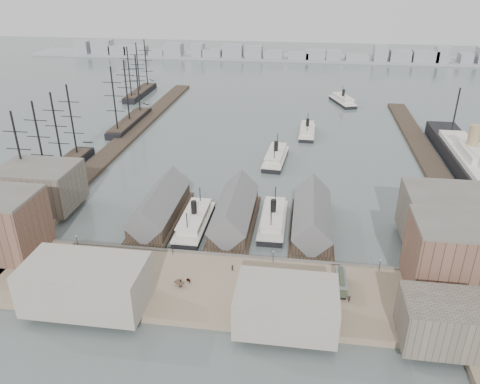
% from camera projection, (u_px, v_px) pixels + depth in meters
% --- Properties ---
extents(ground, '(900.00, 900.00, 0.00)m').
position_uv_depth(ground, '(226.00, 251.00, 144.86)').
color(ground, '#4B5756').
rests_on(ground, ground).
extents(quay, '(180.00, 30.00, 2.00)m').
position_uv_depth(quay, '(214.00, 288.00, 126.60)').
color(quay, '#806D56').
rests_on(quay, ground).
extents(seawall, '(180.00, 1.20, 2.30)m').
position_uv_depth(seawall, '(223.00, 257.00, 139.73)').
color(seawall, '#59544C').
rests_on(seawall, ground).
extents(west_wharf, '(10.00, 220.00, 1.60)m').
position_uv_depth(west_wharf, '(130.00, 135.00, 242.33)').
color(west_wharf, '#2D231C').
rests_on(west_wharf, ground).
extents(east_wharf, '(10.00, 180.00, 1.60)m').
position_uv_depth(east_wharf, '(426.00, 156.00, 214.75)').
color(east_wharf, '#2D231C').
rests_on(east_wharf, ground).
extents(ferry_shed_west, '(14.00, 42.00, 12.60)m').
position_uv_depth(ferry_shed_west, '(160.00, 207.00, 161.21)').
color(ferry_shed_west, '#2D231C').
rests_on(ferry_shed_west, ground).
extents(ferry_shed_center, '(14.00, 42.00, 12.60)m').
position_uv_depth(ferry_shed_center, '(234.00, 212.00, 157.88)').
color(ferry_shed_center, '#2D231C').
rests_on(ferry_shed_center, ground).
extents(ferry_shed_east, '(14.00, 42.00, 12.60)m').
position_uv_depth(ferry_shed_east, '(312.00, 218.00, 154.56)').
color(ferry_shed_east, '#2D231C').
rests_on(ferry_shed_east, ground).
extents(warehouse_west_back, '(26.00, 20.00, 14.00)m').
position_uv_depth(warehouse_west_back, '(40.00, 187.00, 165.94)').
color(warehouse_west_back, '#60564C').
rests_on(warehouse_west_back, west_land).
extents(warehouse_east_front, '(30.00, 18.00, 19.00)m').
position_uv_depth(warehouse_east_front, '(469.00, 259.00, 120.72)').
color(warehouse_east_front, brown).
rests_on(warehouse_east_front, east_land).
extents(warehouse_east_back, '(28.00, 20.00, 15.00)m').
position_uv_depth(warehouse_east_back, '(449.00, 216.00, 145.40)').
color(warehouse_east_back, '#60564C').
rests_on(warehouse_east_back, east_land).
extents(street_bldg_center, '(24.00, 16.00, 10.00)m').
position_uv_depth(street_bldg_center, '(286.00, 306.00, 110.74)').
color(street_bldg_center, gray).
rests_on(street_bldg_center, quay).
extents(street_bldg_west, '(30.00, 16.00, 12.00)m').
position_uv_depth(street_bldg_west, '(86.00, 284.00, 116.70)').
color(street_bldg_west, gray).
rests_on(street_bldg_west, quay).
extents(street_bldg_east, '(18.00, 14.00, 11.00)m').
position_uv_depth(street_bldg_east, '(442.00, 322.00, 105.16)').
color(street_bldg_east, '#60564C').
rests_on(street_bldg_east, quay).
extents(lamp_post_far_w, '(0.44, 0.44, 3.92)m').
position_uv_depth(lamp_post_far_w, '(77.00, 239.00, 142.33)').
color(lamp_post_far_w, black).
rests_on(lamp_post_far_w, quay).
extents(lamp_post_near_w, '(0.44, 0.44, 3.92)m').
position_uv_depth(lamp_post_near_w, '(172.00, 246.00, 138.49)').
color(lamp_post_near_w, black).
rests_on(lamp_post_near_w, quay).
extents(lamp_post_near_e, '(0.44, 0.44, 3.92)m').
position_uv_depth(lamp_post_near_e, '(273.00, 254.00, 134.65)').
color(lamp_post_near_e, black).
rests_on(lamp_post_near_e, quay).
extents(lamp_post_far_e, '(0.44, 0.44, 3.92)m').
position_uv_depth(lamp_post_far_e, '(380.00, 263.00, 130.82)').
color(lamp_post_far_e, black).
rests_on(lamp_post_far_e, quay).
extents(far_shore, '(500.00, 40.00, 15.72)m').
position_uv_depth(far_shore, '(284.00, 55.00, 441.21)').
color(far_shore, gray).
rests_on(far_shore, ground).
extents(ferry_docked_west, '(8.79, 29.30, 10.46)m').
position_uv_depth(ferry_docked_west, '(195.00, 221.00, 156.96)').
color(ferry_docked_west, black).
rests_on(ferry_docked_west, ground).
extents(ferry_docked_east, '(8.55, 28.51, 10.18)m').
position_uv_depth(ferry_docked_east, '(273.00, 219.00, 158.37)').
color(ferry_docked_east, black).
rests_on(ferry_docked_east, ground).
extents(ferry_open_near, '(10.69, 29.19, 10.23)m').
position_uv_depth(ferry_open_near, '(276.00, 157.00, 210.10)').
color(ferry_open_near, black).
rests_on(ferry_open_near, ground).
extents(ferry_open_mid, '(8.31, 26.21, 9.31)m').
position_uv_depth(ferry_open_mid, '(307.00, 131.00, 243.68)').
color(ferry_open_mid, black).
rests_on(ferry_open_mid, ground).
extents(ferry_open_far, '(17.15, 28.81, 9.87)m').
position_uv_depth(ferry_open_far, '(343.00, 100.00, 299.01)').
color(ferry_open_far, black).
rests_on(ferry_open_far, ground).
extents(sailing_ship_near, '(8.42, 58.00, 34.61)m').
position_uv_depth(sailing_ship_near, '(55.00, 173.00, 193.28)').
color(sailing_ship_near, black).
rests_on(sailing_ship_near, ground).
extents(sailing_ship_mid, '(8.65, 49.98, 35.57)m').
position_uv_depth(sailing_ship_mid, '(130.00, 121.00, 257.48)').
color(sailing_ship_mid, black).
rests_on(sailing_ship_mid, ground).
extents(sailing_ship_far, '(8.46, 46.98, 34.77)m').
position_uv_depth(sailing_ship_far, '(140.00, 92.00, 318.34)').
color(sailing_ship_far, black).
rests_on(sailing_ship_far, ground).
extents(ocean_steamer, '(13.98, 102.15, 20.43)m').
position_uv_depth(ocean_steamer, '(468.00, 162.00, 199.58)').
color(ocean_steamer, black).
rests_on(ocean_steamer, ground).
extents(tram, '(2.78, 10.44, 3.71)m').
position_uv_depth(tram, '(341.00, 282.00, 124.06)').
color(tram, black).
rests_on(tram, quay).
extents(horse_cart_left, '(4.72, 1.76, 1.59)m').
position_uv_depth(horse_cart_left, '(91.00, 254.00, 138.09)').
color(horse_cart_left, black).
rests_on(horse_cart_left, quay).
extents(horse_cart_center, '(4.67, 3.73, 1.61)m').
position_uv_depth(horse_cart_center, '(185.00, 281.00, 126.25)').
color(horse_cart_center, black).
rests_on(horse_cart_center, quay).
extents(horse_cart_right, '(4.77, 2.40, 1.55)m').
position_uv_depth(horse_cart_right, '(297.00, 299.00, 119.69)').
color(horse_cart_right, black).
rests_on(horse_cart_right, quay).
extents(pedestrian_0, '(0.71, 0.56, 1.76)m').
position_uv_depth(pedestrian_0, '(52.00, 258.00, 136.17)').
color(pedestrian_0, black).
rests_on(pedestrian_0, quay).
extents(pedestrian_1, '(1.08, 1.01, 1.76)m').
position_uv_depth(pedestrian_1, '(78.00, 266.00, 132.84)').
color(pedestrian_1, black).
rests_on(pedestrian_1, quay).
extents(pedestrian_2, '(1.08, 1.35, 1.83)m').
position_uv_depth(pedestrian_2, '(123.00, 260.00, 135.30)').
color(pedestrian_2, black).
rests_on(pedestrian_2, quay).
extents(pedestrian_3, '(1.06, 1.05, 1.80)m').
position_uv_depth(pedestrian_3, '(181.00, 282.00, 125.91)').
color(pedestrian_3, black).
rests_on(pedestrian_3, quay).
extents(pedestrian_4, '(0.93, 0.82, 1.60)m').
position_uv_depth(pedestrian_4, '(232.00, 268.00, 132.01)').
color(pedestrian_4, black).
rests_on(pedestrian_4, quay).
extents(pedestrian_5, '(0.49, 0.65, 1.75)m').
position_uv_depth(pedestrian_5, '(264.00, 290.00, 122.88)').
color(pedestrian_5, black).
rests_on(pedestrian_5, quay).
extents(pedestrian_6, '(1.00, 1.07, 1.75)m').
position_uv_depth(pedestrian_6, '(308.00, 278.00, 127.41)').
color(pedestrian_6, black).
rests_on(pedestrian_6, quay).
extents(pedestrian_7, '(1.28, 1.23, 1.75)m').
position_uv_depth(pedestrian_7, '(349.00, 299.00, 119.50)').
color(pedestrian_7, black).
rests_on(pedestrian_7, quay).
extents(pedestrian_8, '(1.01, 0.59, 1.62)m').
position_uv_depth(pedestrian_8, '(335.00, 283.00, 125.52)').
color(pedestrian_8, black).
rests_on(pedestrian_8, quay).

